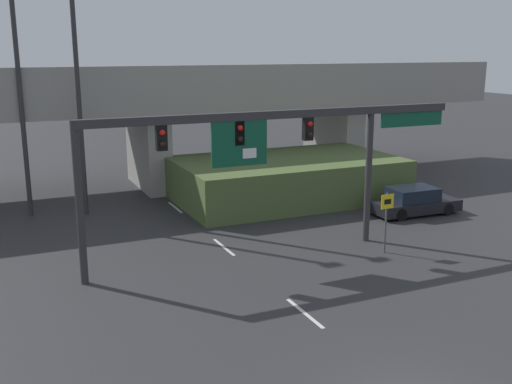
{
  "coord_description": "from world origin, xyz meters",
  "views": [
    {
      "loc": [
        -8.81,
        -10.2,
        8.38
      ],
      "look_at": [
        0.0,
        9.38,
        3.2
      ],
      "focal_mm": 42.0,
      "sensor_mm": 36.0,
      "label": 1
    }
  ],
  "objects_px": {
    "speed_limit_sign": "(386,214)",
    "highway_light_pole_near": "(18,65)",
    "highway_light_pole_far": "(77,73)",
    "parked_sedan_near_right": "(414,202)",
    "signal_gantry": "(268,139)"
  },
  "relations": [
    {
      "from": "highway_light_pole_far",
      "to": "parked_sedan_near_right",
      "type": "xyz_separation_m",
      "value": [
        15.44,
        -7.03,
        -6.52
      ]
    },
    {
      "from": "signal_gantry",
      "to": "parked_sedan_near_right",
      "type": "height_order",
      "value": "signal_gantry"
    },
    {
      "from": "speed_limit_sign",
      "to": "highway_light_pole_near",
      "type": "relative_size",
      "value": 0.18
    },
    {
      "from": "signal_gantry",
      "to": "highway_light_pole_far",
      "type": "bearing_deg",
      "value": 121.03
    },
    {
      "from": "signal_gantry",
      "to": "speed_limit_sign",
      "type": "height_order",
      "value": "signal_gantry"
    },
    {
      "from": "speed_limit_sign",
      "to": "signal_gantry",
      "type": "bearing_deg",
      "value": 160.14
    },
    {
      "from": "highway_light_pole_far",
      "to": "highway_light_pole_near",
      "type": "bearing_deg",
      "value": 160.08
    },
    {
      "from": "signal_gantry",
      "to": "parked_sedan_near_right",
      "type": "xyz_separation_m",
      "value": [
        9.61,
        2.67,
        -4.2
      ]
    },
    {
      "from": "highway_light_pole_near",
      "to": "highway_light_pole_far",
      "type": "distance_m",
      "value": 2.84
    },
    {
      "from": "signal_gantry",
      "to": "parked_sedan_near_right",
      "type": "distance_m",
      "value": 10.82
    },
    {
      "from": "speed_limit_sign",
      "to": "parked_sedan_near_right",
      "type": "distance_m",
      "value": 6.68
    },
    {
      "from": "speed_limit_sign",
      "to": "highway_light_pole_far",
      "type": "bearing_deg",
      "value": 132.65
    },
    {
      "from": "speed_limit_sign",
      "to": "highway_light_pole_near",
      "type": "distance_m",
      "value": 18.94
    },
    {
      "from": "highway_light_pole_near",
      "to": "highway_light_pole_far",
      "type": "xyz_separation_m",
      "value": [
        2.64,
        -0.96,
        -0.38
      ]
    },
    {
      "from": "signal_gantry",
      "to": "speed_limit_sign",
      "type": "distance_m",
      "value": 5.87
    }
  ]
}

